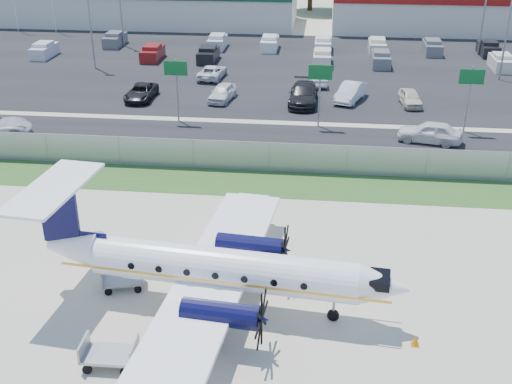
# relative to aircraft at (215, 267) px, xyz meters

# --- Properties ---
(ground) EXTENTS (170.00, 170.00, 0.00)m
(ground) POSITION_rel_aircraft_xyz_m (1.00, 1.04, -1.99)
(ground) COLOR beige
(ground) RESTS_ON ground
(grass_verge) EXTENTS (170.00, 4.00, 0.02)m
(grass_verge) POSITION_rel_aircraft_xyz_m (1.00, 13.04, -1.98)
(grass_verge) COLOR #2D561E
(grass_verge) RESTS_ON ground
(access_road) EXTENTS (170.00, 8.00, 0.02)m
(access_road) POSITION_rel_aircraft_xyz_m (1.00, 20.04, -1.98)
(access_road) COLOR black
(access_road) RESTS_ON ground
(parking_lot) EXTENTS (170.00, 32.00, 0.02)m
(parking_lot) POSITION_rel_aircraft_xyz_m (1.00, 41.04, -1.98)
(parking_lot) COLOR black
(parking_lot) RESTS_ON ground
(perimeter_fence) EXTENTS (120.00, 0.06, 1.99)m
(perimeter_fence) POSITION_rel_aircraft_xyz_m (1.00, 15.04, -0.99)
(perimeter_fence) COLOR gray
(perimeter_fence) RESTS_ON ground
(building_west) EXTENTS (46.40, 12.40, 5.24)m
(building_west) POSITION_rel_aircraft_xyz_m (-23.00, 63.02, 0.64)
(building_west) COLOR silver
(building_west) RESTS_ON ground
(building_east) EXTENTS (44.40, 12.40, 5.24)m
(building_east) POSITION_rel_aircraft_xyz_m (27.00, 63.02, 0.64)
(building_east) COLOR silver
(building_east) RESTS_ON ground
(sign_left) EXTENTS (1.80, 0.26, 5.00)m
(sign_left) POSITION_rel_aircraft_xyz_m (-7.00, 23.95, 1.62)
(sign_left) COLOR gray
(sign_left) RESTS_ON ground
(sign_mid) EXTENTS (1.80, 0.26, 5.00)m
(sign_mid) POSITION_rel_aircraft_xyz_m (4.00, 23.95, 1.62)
(sign_mid) COLOR gray
(sign_mid) RESTS_ON ground
(sign_right) EXTENTS (1.80, 0.26, 5.00)m
(sign_right) POSITION_rel_aircraft_xyz_m (15.00, 23.95, 1.62)
(sign_right) COLOR gray
(sign_right) RESTS_ON ground
(light_pole_nw) EXTENTS (0.90, 0.35, 9.09)m
(light_pole_nw) POSITION_rel_aircraft_xyz_m (-19.00, 39.04, 3.24)
(light_pole_nw) COLOR gray
(light_pole_nw) RESTS_ON ground
(light_pole_ne) EXTENTS (0.90, 0.35, 9.09)m
(light_pole_ne) POSITION_rel_aircraft_xyz_m (21.00, 39.04, 3.24)
(light_pole_ne) COLOR gray
(light_pole_ne) RESTS_ON ground
(light_pole_sw) EXTENTS (0.90, 0.35, 9.09)m
(light_pole_sw) POSITION_rel_aircraft_xyz_m (-19.00, 49.04, 3.24)
(light_pole_sw) COLOR gray
(light_pole_sw) RESTS_ON ground
(light_pole_se) EXTENTS (0.90, 0.35, 9.09)m
(light_pole_se) POSITION_rel_aircraft_xyz_m (21.00, 49.04, 3.24)
(light_pole_se) COLOR gray
(light_pole_se) RESTS_ON ground
(tree_line) EXTENTS (112.00, 6.00, 14.00)m
(tree_line) POSITION_rel_aircraft_xyz_m (1.00, 75.04, -1.99)
(tree_line) COLOR #1E591A
(tree_line) RESTS_ON ground
(aircraft) EXTENTS (16.77, 16.50, 5.15)m
(aircraft) POSITION_rel_aircraft_xyz_m (0.00, 0.00, 0.00)
(aircraft) COLOR white
(aircraft) RESTS_ON ground
(baggage_cart_near) EXTENTS (2.13, 1.59, 1.00)m
(baggage_cart_near) POSITION_rel_aircraft_xyz_m (-4.53, 0.91, -1.53)
(baggage_cart_near) COLOR gray
(baggage_cart_near) RESTS_ON ground
(baggage_cart_far) EXTENTS (2.14, 1.32, 1.11)m
(baggage_cart_far) POSITION_rel_aircraft_xyz_m (-3.48, -4.30, -1.48)
(baggage_cart_far) COLOR gray
(baggage_cart_far) RESTS_ON ground
(cone_nose) EXTENTS (0.33, 0.33, 0.47)m
(cone_nose) POSITION_rel_aircraft_xyz_m (8.48, -1.82, -1.77)
(cone_nose) COLOR orange
(cone_nose) RESTS_ON ground
(cone_port_wing) EXTENTS (0.39, 0.39, 0.56)m
(cone_port_wing) POSITION_rel_aircraft_xyz_m (-4.40, -4.29, -1.73)
(cone_port_wing) COLOR orange
(cone_port_wing) RESTS_ON ground
(cone_starboard_wing) EXTENTS (0.40, 0.40, 0.56)m
(cone_starboard_wing) POSITION_rel_aircraft_xyz_m (-0.05, 10.48, -1.73)
(cone_starboard_wing) COLOR orange
(cone_starboard_wing) RESTS_ON ground
(road_car_mid) EXTENTS (4.88, 2.80, 1.56)m
(road_car_mid) POSITION_rel_aircraft_xyz_m (12.09, 21.50, -1.99)
(road_car_mid) COLOR silver
(road_car_mid) RESTS_ON ground
(parked_car_a) EXTENTS (2.18, 4.69, 1.30)m
(parked_car_a) POSITION_rel_aircraft_xyz_m (-11.47, 29.29, -1.99)
(parked_car_a) COLOR black
(parked_car_a) RESTS_ON ground
(parked_car_b) EXTENTS (2.29, 4.36, 1.41)m
(parked_car_b) POSITION_rel_aircraft_xyz_m (-4.40, 29.77, -1.99)
(parked_car_b) COLOR silver
(parked_car_b) RESTS_ON ground
(parked_car_c) EXTENTS (2.45, 5.81, 1.67)m
(parked_car_c) POSITION_rel_aircraft_xyz_m (2.61, 29.59, -1.99)
(parked_car_c) COLOR black
(parked_car_c) RESTS_ON ground
(parked_car_d) EXTENTS (3.03, 4.89, 1.52)m
(parked_car_d) POSITION_rel_aircraft_xyz_m (6.61, 30.89, -1.99)
(parked_car_d) COLOR silver
(parked_car_d) RESTS_ON ground
(parked_car_e) EXTENTS (1.98, 4.02, 1.32)m
(parked_car_e) POSITION_rel_aircraft_xyz_m (11.63, 30.16, -1.99)
(parked_car_e) COLOR beige
(parked_car_e) RESTS_ON ground
(parked_car_f) EXTENTS (2.48, 4.76, 1.28)m
(parked_car_f) POSITION_rel_aircraft_xyz_m (-6.46, 36.59, -1.99)
(parked_car_f) COLOR silver
(parked_car_f) RESTS_ON ground
(parked_car_g) EXTENTS (1.93, 4.16, 1.32)m
(parked_car_g) POSITION_rel_aircraft_xyz_m (3.69, 35.53, -1.99)
(parked_car_g) COLOR silver
(parked_car_g) RESTS_ON ground
(far_parking_rows) EXTENTS (56.00, 10.00, 1.60)m
(far_parking_rows) POSITION_rel_aircraft_xyz_m (1.00, 46.04, -1.99)
(far_parking_rows) COLOR gray
(far_parking_rows) RESTS_ON ground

